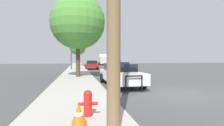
% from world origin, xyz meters
% --- Properties ---
extents(ground_plane, '(110.00, 110.00, 0.00)m').
position_xyz_m(ground_plane, '(0.00, 0.00, 0.00)').
color(ground_plane, '#474749').
extents(sidewalk_left, '(3.00, 110.00, 0.13)m').
position_xyz_m(sidewalk_left, '(-5.10, 0.00, 0.07)').
color(sidewalk_left, '#ADA89E').
rests_on(sidewalk_left, ground_plane).
extents(police_car, '(2.09, 5.17, 1.48)m').
position_xyz_m(police_car, '(-2.36, 3.00, 0.74)').
color(police_car, white).
rests_on(police_car, ground_plane).
extents(fire_hydrant, '(0.55, 0.24, 0.71)m').
position_xyz_m(fire_hydrant, '(-4.74, -2.98, 0.51)').
color(fire_hydrant, red).
rests_on(fire_hydrant, sidewalk_left).
extents(traffic_light, '(3.96, 0.35, 5.74)m').
position_xyz_m(traffic_light, '(-4.39, 18.77, 4.16)').
color(traffic_light, '#424247').
rests_on(traffic_light, sidewalk_left).
extents(car_background_oncoming, '(2.18, 4.30, 1.39)m').
position_xyz_m(car_background_oncoming, '(2.32, 24.93, 0.74)').
color(car_background_oncoming, '#333856').
rests_on(car_background_oncoming, ground_plane).
extents(car_background_midblock, '(2.16, 4.22, 1.41)m').
position_xyz_m(car_background_midblock, '(-2.70, 20.73, 0.75)').
color(car_background_midblock, maroon).
rests_on(car_background_midblock, ground_plane).
extents(box_truck, '(2.89, 7.34, 2.97)m').
position_xyz_m(box_truck, '(2.12, 40.34, 1.60)').
color(box_truck, '#B7B7BC').
rests_on(box_truck, ground_plane).
extents(tree_sidewalk_far, '(3.82, 3.82, 6.27)m').
position_xyz_m(tree_sidewalk_far, '(-4.88, 34.36, 4.48)').
color(tree_sidewalk_far, '#4C3823').
rests_on(tree_sidewalk_far, sidewalk_left).
extents(tree_sidewalk_near, '(4.76, 4.76, 7.14)m').
position_xyz_m(tree_sidewalk_near, '(-4.94, 7.80, 4.88)').
color(tree_sidewalk_near, '#4C3823').
rests_on(tree_sidewalk_near, sidewalk_left).
extents(traffic_cone, '(0.39, 0.39, 0.54)m').
position_xyz_m(traffic_cone, '(-4.99, -3.67, 0.40)').
color(traffic_cone, orange).
rests_on(traffic_cone, sidewalk_left).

